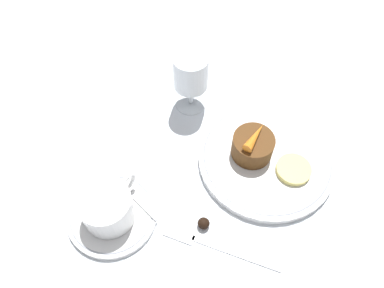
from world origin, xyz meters
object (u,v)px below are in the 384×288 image
Objects in this scene: dessert_cake at (253,146)px; fork at (207,243)px; dinner_plate at (266,158)px; wine_glass at (191,75)px; coffee_cup at (107,207)px.

fork is at bearing -173.76° from dessert_cake.
wine_glass reaches higher than dinner_plate.
wine_glass reaches higher than coffee_cup.
coffee_cup is (-0.23, 0.16, 0.03)m from dinner_plate.
fork is (-0.22, -0.17, -0.08)m from wine_glass.
dinner_plate is 1.96× the size of wine_glass.
dinner_plate is 0.20m from wine_glass.
dinner_plate is at bearing -2.39° from fork.
wine_glass is 0.64× the size of fork.
dinner_plate is at bearing -34.19° from coffee_cup.
wine_glass is at bearing 74.55° from dessert_cake.
wine_glass reaches higher than fork.
wine_glass is at bearing 38.62° from fork.
coffee_cup is 0.57× the size of fork.
dessert_cake is at bearing -105.45° from wine_glass.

